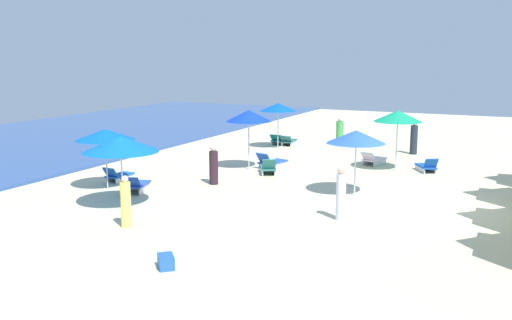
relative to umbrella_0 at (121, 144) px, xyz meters
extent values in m
plane|color=beige|center=(4.58, -8.85, -2.08)|extent=(60.00, 60.00, 0.00)
cylinder|color=silver|center=(0.00, 0.00, -1.17)|extent=(0.05, 0.05, 1.82)
cone|color=blue|center=(0.00, 0.00, 0.00)|extent=(2.44, 2.44, 0.52)
cylinder|color=silver|center=(4.79, -6.35, -1.15)|extent=(0.05, 0.05, 1.86)
cone|color=blue|center=(4.79, -6.35, 0.00)|extent=(2.03, 2.03, 0.45)
cylinder|color=silver|center=(13.03, 0.15, -1.10)|extent=(0.05, 0.05, 1.97)
cone|color=blue|center=(13.03, 0.15, 0.09)|extent=(1.90, 1.90, 0.42)
cube|color=silver|center=(14.29, -0.24, -1.98)|extent=(1.18, 0.17, 0.21)
cube|color=silver|center=(14.24, 0.26, -1.98)|extent=(1.18, 0.17, 0.21)
cube|color=#2B635D|center=(14.26, 0.01, -1.85)|extent=(1.37, 0.73, 0.06)
cube|color=#2B635D|center=(13.66, -0.05, -1.67)|extent=(0.40, 0.59, 0.38)
cube|color=silver|center=(14.33, 0.30, -1.98)|extent=(1.00, 0.06, 0.20)
cube|color=silver|center=(14.34, 0.87, -1.98)|extent=(1.00, 0.06, 0.20)
cube|color=#10726D|center=(14.33, 0.58, -1.85)|extent=(1.12, 0.70, 0.06)
cube|color=#10726D|center=(13.83, 0.59, -1.67)|extent=(0.40, 0.65, 0.39)
cylinder|color=silver|center=(7.36, -0.94, -1.05)|extent=(0.05, 0.05, 2.08)
cone|color=#1034DB|center=(7.36, -0.94, 0.24)|extent=(1.94, 1.94, 0.49)
cube|color=silver|center=(6.98, -2.28, -1.97)|extent=(0.98, 0.57, 0.23)
cube|color=silver|center=(6.74, -1.84, -1.97)|extent=(0.98, 0.57, 0.23)
cube|color=#2C726D|center=(6.86, -2.06, -1.83)|extent=(1.35, 1.10, 0.06)
cube|color=#2C726D|center=(6.37, -2.33, -1.60)|extent=(0.56, 0.65, 0.49)
cube|color=silver|center=(8.14, -1.97, -1.98)|extent=(1.20, 0.36, 0.21)
cube|color=silver|center=(8.29, -1.42, -1.98)|extent=(1.20, 0.36, 0.21)
cube|color=#244FAF|center=(8.22, -1.70, -1.85)|extent=(1.50, 1.00, 0.06)
cube|color=#244FAF|center=(7.60, -1.53, -1.61)|extent=(0.53, 0.71, 0.50)
cylinder|color=silver|center=(9.72, -6.74, -1.03)|extent=(0.05, 0.05, 2.11)
cone|color=#149567|center=(9.72, -6.74, 0.26)|extent=(2.02, 2.02, 0.47)
cube|color=silver|center=(10.26, -8.13, -1.99)|extent=(0.94, 0.57, 0.20)
cube|color=silver|center=(10.02, -7.72, -1.99)|extent=(0.94, 0.57, 0.20)
cube|color=#154AAB|center=(10.14, -7.92, -1.86)|extent=(1.30, 1.08, 0.06)
cube|color=#154AAB|center=(9.67, -8.20, -1.64)|extent=(0.53, 0.61, 0.46)
cube|color=silver|center=(10.65, -5.84, -1.98)|extent=(1.06, 0.34, 0.21)
cube|color=silver|center=(10.80, -5.33, -1.98)|extent=(1.06, 0.34, 0.21)
cube|color=white|center=(10.72, -5.59, -1.84)|extent=(1.34, 0.94, 0.06)
cube|color=white|center=(10.19, -5.43, -1.65)|extent=(0.50, 0.67, 0.41)
cylinder|color=silver|center=(1.81, 2.15, -1.17)|extent=(0.05, 0.05, 1.83)
cone|color=#0A55BA|center=(1.81, 2.15, -0.06)|extent=(2.15, 2.15, 0.39)
cube|color=silver|center=(1.97, 0.60, -1.96)|extent=(1.08, 0.36, 0.25)
cube|color=silver|center=(1.80, 1.15, -1.96)|extent=(1.08, 0.36, 0.25)
cube|color=blue|center=(1.89, 0.88, -1.80)|extent=(1.38, 1.01, 0.06)
cube|color=blue|center=(1.34, 0.71, -1.60)|extent=(0.55, 0.72, 0.43)
cube|color=silver|center=(3.06, 2.35, -1.98)|extent=(1.02, 0.08, 0.20)
cube|color=silver|center=(3.08, 2.84, -1.98)|extent=(1.02, 0.08, 0.20)
cube|color=#1A56AC|center=(3.07, 2.60, -1.85)|extent=(1.16, 0.63, 0.06)
cube|color=#1A56AC|center=(2.55, 2.62, -1.66)|extent=(0.33, 0.57, 0.41)
cylinder|color=silver|center=(1.65, -6.82, -1.38)|extent=(0.34, 0.34, 1.41)
sphere|color=beige|center=(1.65, -6.82, -0.57)|extent=(0.24, 0.24, 0.24)
cylinder|color=green|center=(15.11, -2.57, -1.41)|extent=(0.56, 0.56, 1.35)
sphere|color=beige|center=(15.11, -2.57, -0.64)|extent=(0.22, 0.22, 0.22)
cylinder|color=#F9F368|center=(-1.72, -1.48, -1.42)|extent=(0.35, 0.35, 1.32)
sphere|color=beige|center=(-1.72, -1.48, -0.67)|extent=(0.20, 0.20, 0.20)
cylinder|color=#1F2834|center=(14.26, -6.65, -1.37)|extent=(0.39, 0.39, 1.43)
sphere|color=beige|center=(14.26, -6.65, -0.55)|extent=(0.23, 0.23, 0.23)
cylinder|color=#2F1D26|center=(4.16, -1.01, -1.45)|extent=(0.46, 0.46, 1.28)
sphere|color=beige|center=(4.16, -1.01, -0.70)|extent=(0.25, 0.25, 0.25)
cube|color=#245AA8|center=(-3.91, -4.34, -1.92)|extent=(0.60, 0.59, 0.32)
camera|label=1|loc=(-14.39, -11.67, 2.83)|focal=40.12mm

